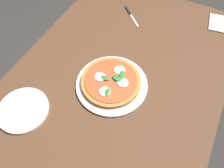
% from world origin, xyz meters
% --- Properties ---
extents(ground_plane, '(6.00, 6.00, 0.00)m').
position_xyz_m(ground_plane, '(0.00, 0.00, 0.00)').
color(ground_plane, '#2D2B28').
extents(dining_table, '(1.32, 0.90, 0.74)m').
position_xyz_m(dining_table, '(0.00, 0.00, 0.63)').
color(dining_table, '#4C301E').
rests_on(dining_table, ground_plane).
extents(serving_tray, '(0.31, 0.31, 0.01)m').
position_xyz_m(serving_tray, '(-0.06, -0.00, 0.74)').
color(serving_tray, '#B2B2B7').
rests_on(serving_tray, dining_table).
extents(pizza, '(0.25, 0.25, 0.03)m').
position_xyz_m(pizza, '(-0.05, 0.01, 0.76)').
color(pizza, '#B27033').
rests_on(pizza, serving_tray).
extents(plate_white, '(0.20, 0.20, 0.01)m').
position_xyz_m(plate_white, '(-0.32, 0.26, 0.74)').
color(plate_white, white).
rests_on(plate_white, dining_table).
extents(napkin, '(0.14, 0.11, 0.01)m').
position_xyz_m(napkin, '(0.54, -0.32, 0.74)').
color(napkin, white).
rests_on(napkin, dining_table).
extents(knife, '(0.12, 0.13, 0.01)m').
position_xyz_m(knife, '(0.40, 0.12, 0.74)').
color(knife, black).
rests_on(knife, dining_table).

